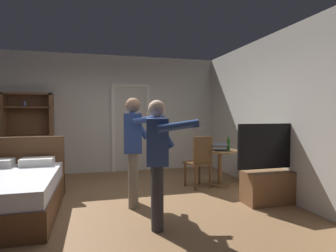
% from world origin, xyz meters
% --- Properties ---
extents(ground_plane, '(5.76, 5.76, 0.00)m').
position_xyz_m(ground_plane, '(0.00, 0.00, 0.00)').
color(ground_plane, olive).
extents(wall_back, '(5.48, 0.12, 2.80)m').
position_xyz_m(wall_back, '(0.00, 2.67, 1.40)').
color(wall_back, beige).
rests_on(wall_back, ground_plane).
extents(wall_right, '(0.12, 5.46, 2.80)m').
position_xyz_m(wall_right, '(2.68, 0.00, 1.40)').
color(wall_right, beige).
rests_on(wall_right, ground_plane).
extents(doorway_frame, '(0.93, 0.08, 2.13)m').
position_xyz_m(doorway_frame, '(0.49, 2.59, 1.22)').
color(doorway_frame, white).
rests_on(doorway_frame, ground_plane).
extents(bed, '(1.40, 2.00, 1.02)m').
position_xyz_m(bed, '(-1.60, 0.09, 0.30)').
color(bed, brown).
rests_on(bed, ground_plane).
extents(bookshelf, '(1.01, 0.32, 1.86)m').
position_xyz_m(bookshelf, '(-1.77, 2.45, 1.01)').
color(bookshelf, brown).
rests_on(bookshelf, ground_plane).
extents(tv_flatscreen, '(1.21, 0.40, 1.26)m').
position_xyz_m(tv_flatscreen, '(2.32, -0.43, 0.39)').
color(tv_flatscreen, brown).
rests_on(tv_flatscreen, ground_plane).
extents(side_table, '(0.70, 0.70, 0.70)m').
position_xyz_m(side_table, '(1.99, 0.76, 0.48)').
color(side_table, brown).
rests_on(side_table, ground_plane).
extents(laptop, '(0.42, 0.42, 0.15)m').
position_xyz_m(laptop, '(1.95, 0.72, 0.75)').
color(laptop, black).
rests_on(laptop, side_table).
extents(bottle_on_table, '(0.06, 0.06, 0.27)m').
position_xyz_m(bottle_on_table, '(2.13, 0.68, 0.81)').
color(bottle_on_table, '#1E4713').
rests_on(bottle_on_table, side_table).
extents(wooden_chair, '(0.51, 0.51, 0.99)m').
position_xyz_m(wooden_chair, '(1.54, 0.67, 0.54)').
color(wooden_chair, brown).
rests_on(wooden_chair, ground_plane).
extents(person_blue_shirt, '(0.65, 0.70, 1.59)m').
position_xyz_m(person_blue_shirt, '(0.37, -0.85, 0.92)').
color(person_blue_shirt, '#333338').
rests_on(person_blue_shirt, ground_plane).
extents(person_striped_shirt, '(0.63, 0.67, 1.66)m').
position_xyz_m(person_striped_shirt, '(0.20, 0.02, 0.96)').
color(person_striped_shirt, gray).
rests_on(person_striped_shirt, ground_plane).
extents(suitcase_dark, '(0.49, 0.35, 0.39)m').
position_xyz_m(suitcase_dark, '(-1.24, 1.33, 0.19)').
color(suitcase_dark, '#4C1919').
rests_on(suitcase_dark, ground_plane).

